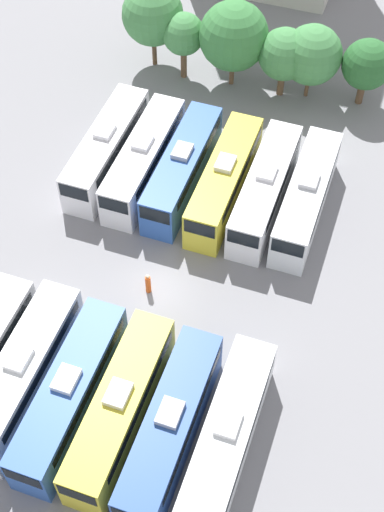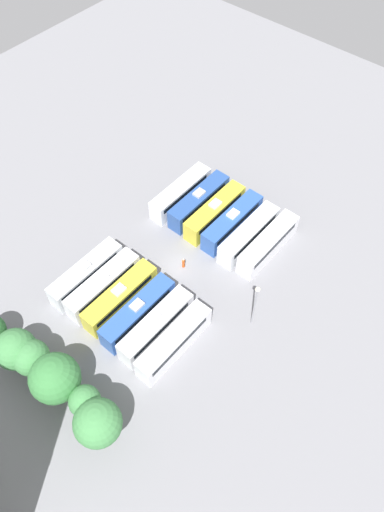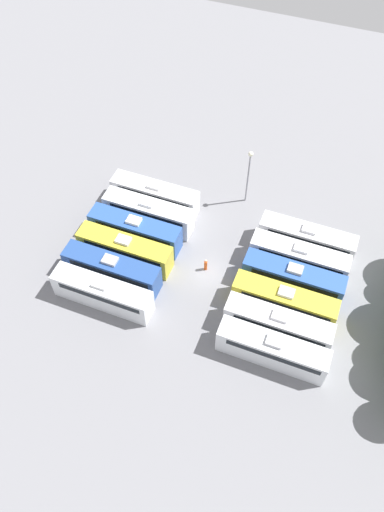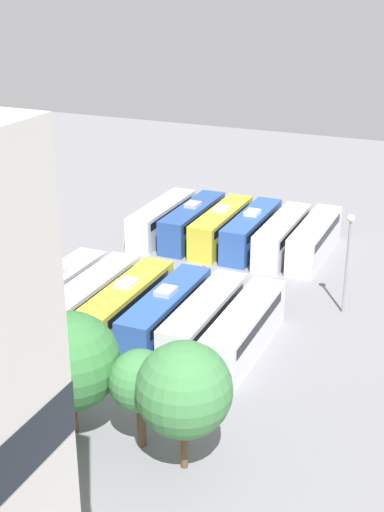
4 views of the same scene
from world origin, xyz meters
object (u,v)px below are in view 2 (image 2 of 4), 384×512
object	(u,v)px
bus_4	(199,201)
tree_0	(98,423)
bus_6	(174,342)
bus_9	(120,297)
bus_0	(268,244)
bus_7	(156,326)
worker_person	(183,263)
bus_11	(86,274)
tree_2	(55,378)
bus_5	(181,193)
light_pole	(256,300)
bus_3	(215,212)
bus_2	(232,222)
tree_1	(85,401)
tree_4	(16,349)
bus_1	(249,234)
bus_10	(103,285)
bus_8	(138,312)
tree_3	(31,358)

from	to	relation	value
bus_4	tree_0	distance (m)	34.25
bus_6	bus_9	world-z (taller)	same
bus_0	bus_9	xyz separation A→B (m)	(9.12, 18.75, 0.00)
bus_7	worker_person	size ratio (longest dim) A/B	6.42
bus_0	bus_7	distance (m)	19.05
bus_11	tree_2	xyz separation A→B (m)	(-9.17, 12.19, 2.76)
bus_5	light_pole	size ratio (longest dim) A/B	1.38
worker_person	light_pole	xyz separation A→B (m)	(-11.93, 0.96, 4.57)
bus_3	bus_2	bearing A→B (deg)	-177.46
bus_7	tree_1	xyz separation A→B (m)	(-1.26, 12.04, 2.26)
bus_2	tree_4	bearing A→B (deg)	79.18
bus_1	bus_0	bearing A→B (deg)	-172.10
bus_11	light_pole	bearing A→B (deg)	-155.83
bus_1	bus_4	xyz separation A→B (m)	(9.06, -0.28, 0.00)
bus_2	bus_6	bearing A→B (deg)	107.54
tree_1	bus_6	bearing A→B (deg)	-98.31
bus_3	tree_2	size ratio (longest dim) A/B	1.49
bus_7	bus_9	xyz separation A→B (m)	(6.12, -0.06, 0.00)
bus_7	bus_10	xyz separation A→B (m)	(9.05, 0.05, 0.00)
bus_3	bus_9	xyz separation A→B (m)	(0.16, 18.50, 0.00)
light_pole	bus_2	bearing A→B (deg)	-42.78
bus_8	tree_3	size ratio (longest dim) A/B	1.85
bus_9	tree_4	bearing A→B (deg)	77.44
bus_6	tree_2	xyz separation A→B (m)	(5.77, 12.29, 2.76)
bus_6	bus_8	distance (m)	5.93
worker_person	tree_2	world-z (taller)	tree_2
bus_6	tree_2	world-z (taller)	tree_2
bus_5	tree_3	bearing A→B (deg)	99.42
bus_1	tree_4	bearing A→B (deg)	73.81
bus_3	tree_2	distance (m)	31.32
bus_11	bus_6	bearing A→B (deg)	-179.61
worker_person	tree_3	world-z (taller)	tree_3
tree_3	bus_10	bearing A→B (deg)	-80.43
bus_3	bus_4	distance (m)	3.01
bus_11	tree_1	world-z (taller)	tree_1
bus_6	tree_4	xyz separation A→B (m)	(12.02, 12.81, 2.14)
tree_3	tree_4	size ratio (longest dim) A/B	0.94
bus_8	tree_2	xyz separation A→B (m)	(-0.16, 12.40, 2.76)
bus_1	bus_7	bearing A→B (deg)	89.75
bus_2	tree_3	size ratio (longest dim) A/B	1.85
bus_2	bus_10	xyz separation A→B (m)	(6.08, 18.75, 0.00)
tree_0	tree_2	bearing A→B (deg)	-2.78
bus_0	tree_2	world-z (taller)	tree_2
bus_7	tree_0	xyz separation A→B (m)	(-4.16, 12.81, 2.93)
bus_2	bus_5	size ratio (longest dim) A/B	1.00
bus_4	bus_2	bearing A→B (deg)	-179.90
bus_5	bus_11	distance (m)	18.53
tree_1	bus_0	bearing A→B (deg)	-93.22
bus_10	tree_1	world-z (taller)	tree_1
tree_4	bus_7	bearing A→B (deg)	-124.82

